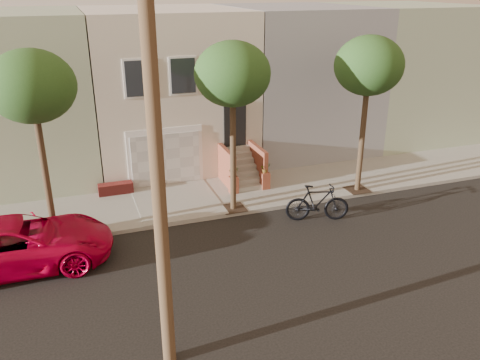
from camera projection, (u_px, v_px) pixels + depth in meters
name	position (u px, v px, depth m)	size (l,w,h in m)	color
ground	(243.00, 268.00, 15.36)	(90.00, 90.00, 0.00)	black
sidewalk	(199.00, 199.00, 20.01)	(40.00, 3.70, 0.15)	gray
house_row	(165.00, 85.00, 23.78)	(33.10, 11.70, 7.00)	#BFB3A3
tree_left	(32.00, 88.00, 15.10)	(2.70, 2.57, 6.30)	#2D2116
tree_mid	(233.00, 75.00, 17.11)	(2.70, 2.57, 6.30)	#2D2116
tree_right	(369.00, 67.00, 18.81)	(2.70, 2.57, 6.30)	#2D2116
pickup_truck	(18.00, 244.00, 15.14)	(2.62, 5.69, 1.58)	#BD0029
motorcycle	(317.00, 203.00, 18.16)	(0.66, 2.35, 1.41)	black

